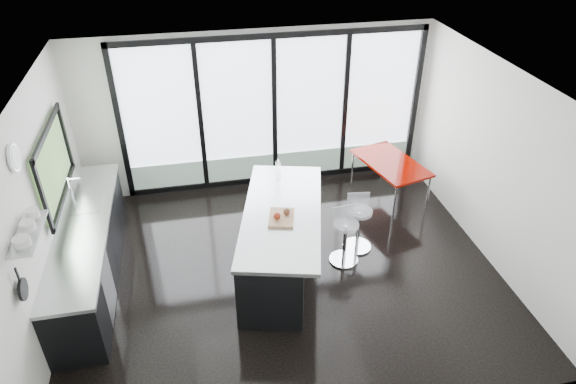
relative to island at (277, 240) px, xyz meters
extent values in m
cube|color=black|center=(0.11, -0.08, -0.51)|extent=(6.00, 5.00, 0.00)
cube|color=white|center=(0.11, -0.08, 2.29)|extent=(6.00, 5.00, 0.00)
cube|color=silver|center=(0.11, 2.42, 0.89)|extent=(6.00, 0.00, 2.80)
cube|color=white|center=(0.41, 2.39, 0.89)|extent=(5.00, 0.02, 2.50)
cube|color=slate|center=(0.41, 2.35, -0.14)|extent=(5.00, 0.02, 0.44)
cube|color=black|center=(-0.84, 2.35, 0.89)|extent=(0.08, 0.04, 2.50)
cube|color=black|center=(0.41, 2.35, 0.89)|extent=(0.08, 0.04, 2.50)
cube|color=black|center=(1.66, 2.35, 0.89)|extent=(0.08, 0.04, 2.50)
cube|color=silver|center=(0.11, -2.58, 0.89)|extent=(6.00, 0.00, 2.80)
cube|color=silver|center=(-2.89, -0.08, 0.89)|extent=(0.00, 5.00, 2.80)
cube|color=#557D42|center=(-2.86, 0.82, 1.09)|extent=(0.02, 1.60, 0.90)
cube|color=#AAADAF|center=(-2.76, -0.93, 1.24)|extent=(0.25, 0.80, 0.03)
cylinder|color=white|center=(-2.86, -0.38, 1.84)|extent=(0.04, 0.30, 0.30)
cylinder|color=black|center=(-2.83, -1.33, 0.84)|extent=(0.03, 0.24, 0.24)
cube|color=silver|center=(3.11, -0.08, 0.89)|extent=(0.00, 5.00, 2.80)
cube|color=black|center=(-2.57, 0.32, -0.08)|extent=(0.65, 3.20, 0.87)
cube|color=#AAADAF|center=(-2.57, 0.32, 0.38)|extent=(0.69, 3.24, 0.05)
cube|color=#AAADAF|center=(-2.57, 0.82, 0.38)|extent=(0.45, 0.48, 0.06)
cylinder|color=silver|center=(-2.72, 0.82, 0.63)|extent=(0.02, 0.02, 0.44)
cube|color=#AAADAF|center=(-2.25, -0.43, -0.09)|extent=(0.03, 0.60, 0.80)
cube|color=black|center=(-0.01, 0.00, -0.04)|extent=(1.39, 2.53, 0.95)
cube|color=#AAADAF|center=(0.08, -0.02, 0.46)|extent=(1.62, 2.65, 0.05)
cube|color=tan|center=(0.04, -0.18, 0.51)|extent=(0.43, 0.50, 0.03)
sphere|color=maroon|center=(-0.03, -0.22, 0.57)|extent=(0.12, 0.12, 0.10)
sphere|color=#552C1B|center=(0.11, -0.14, 0.57)|extent=(0.11, 0.11, 0.09)
cylinder|color=silver|center=(0.18, 0.80, 0.64)|extent=(0.09, 0.09, 0.31)
cylinder|color=silver|center=(1.00, -0.03, -0.17)|extent=(0.46, 0.46, 0.68)
cylinder|color=silver|center=(1.28, 0.23, -0.17)|extent=(0.48, 0.48, 0.69)
cube|color=#700800|center=(2.23, 1.44, -0.15)|extent=(1.10, 1.51, 0.73)
camera|label=1|loc=(-0.98, -5.60, 4.45)|focal=32.00mm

